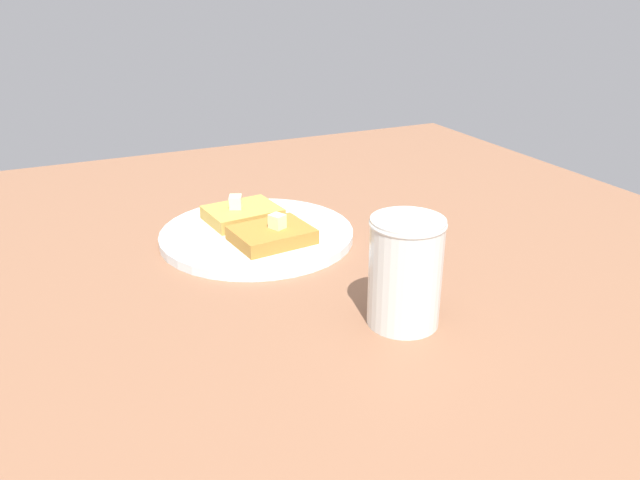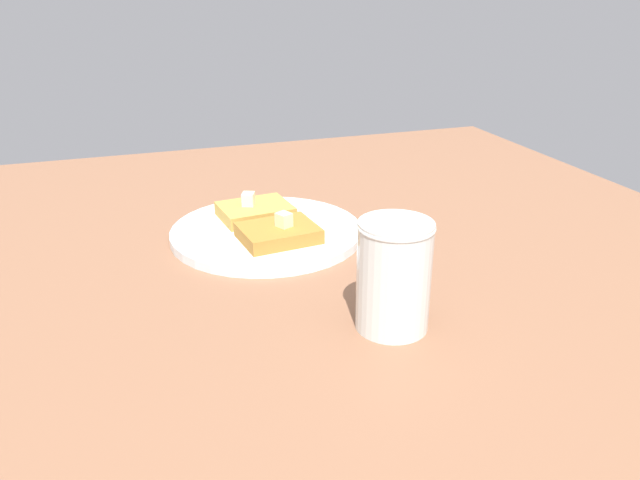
# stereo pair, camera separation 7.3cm
# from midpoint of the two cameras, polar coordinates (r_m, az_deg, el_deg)

# --- Properties ---
(table_surface) EXTENTS (1.13, 1.13, 0.02)m
(table_surface) POSITION_cam_midpoint_polar(r_m,az_deg,el_deg) (0.82, -2.58, -1.50)
(table_surface) COLOR brown
(table_surface) RESTS_ON ground
(plate) EXTENTS (0.26, 0.26, 0.01)m
(plate) POSITION_cam_midpoint_polar(r_m,az_deg,el_deg) (0.85, -8.22, 0.49)
(plate) COLOR silver
(plate) RESTS_ON table_surface
(toast_slice_left) EXTENTS (0.09, 0.10, 0.02)m
(toast_slice_left) POSITION_cam_midpoint_polar(r_m,az_deg,el_deg) (0.81, -7.00, 0.41)
(toast_slice_left) COLOR #AB702C
(toast_slice_left) RESTS_ON plate
(toast_slice_middle) EXTENTS (0.09, 0.10, 0.02)m
(toast_slice_middle) POSITION_cam_midpoint_polar(r_m,az_deg,el_deg) (0.88, -9.45, 2.32)
(toast_slice_middle) COLOR gold
(toast_slice_middle) RESTS_ON plate
(butter_pat_primary) EXTENTS (0.02, 0.02, 0.02)m
(butter_pat_primary) POSITION_cam_midpoint_polar(r_m,az_deg,el_deg) (0.80, -6.54, 1.66)
(butter_pat_primary) COLOR #F0E9B1
(butter_pat_primary) RESTS_ON toast_slice_left
(butter_pat_secondary) EXTENTS (0.02, 0.02, 0.02)m
(butter_pat_secondary) POSITION_cam_midpoint_polar(r_m,az_deg,el_deg) (0.88, -10.10, 3.41)
(butter_pat_secondary) COLOR #F5ECC3
(butter_pat_secondary) RESTS_ON toast_slice_middle
(fork) EXTENTS (0.14, 0.10, 0.00)m
(fork) POSITION_cam_midpoint_polar(r_m,az_deg,el_deg) (0.92, -5.98, 2.78)
(fork) COLOR silver
(fork) RESTS_ON plate
(syrup_jar) EXTENTS (0.08, 0.08, 0.11)m
(syrup_jar) POSITION_cam_midpoint_polar(r_m,az_deg,el_deg) (0.63, 4.50, -3.44)
(syrup_jar) COLOR #492208
(syrup_jar) RESTS_ON table_surface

